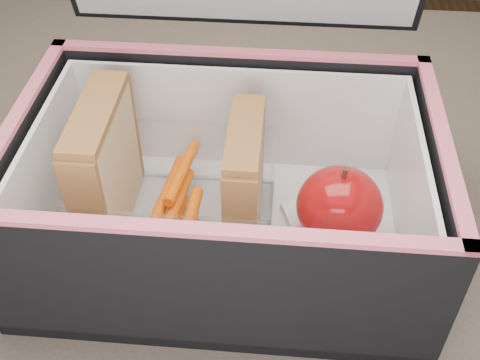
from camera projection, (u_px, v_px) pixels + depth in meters
The scene contains 8 objects.
kitchen_table at pixel (202, 260), 0.63m from camera, with size 1.20×0.80×0.75m.
lunch_bag at pixel (227, 178), 0.48m from camera, with size 0.33×0.28×0.33m.
plastic_tub at pixel (177, 194), 0.50m from camera, with size 0.16×0.11×0.07m, color white, non-canonical shape.
sandwich_left at pixel (105, 166), 0.49m from camera, with size 0.03×0.10×0.12m.
sandwich_right at pixel (244, 180), 0.48m from camera, with size 0.03×0.09×0.10m.
carrot_sticks at pixel (180, 210), 0.51m from camera, with size 0.05×0.14×0.03m.
paper_napkin at pixel (336, 229), 0.51m from camera, with size 0.07×0.08×0.01m, color white.
red_apple at pixel (339, 207), 0.48m from camera, with size 0.09×0.09×0.07m.
Camera 1 is at (0.07, -0.40, 1.15)m, focal length 45.00 mm.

